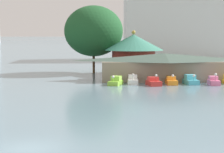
# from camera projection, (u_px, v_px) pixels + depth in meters

# --- Properties ---
(ground_plane) EXTENTS (2000.00, 2000.00, 0.00)m
(ground_plane) POSITION_uv_depth(u_px,v_px,m) (28.00, 149.00, 25.16)
(ground_plane) COLOR slate
(pedal_boat_lime) EXTENTS (2.37, 3.16, 1.49)m
(pedal_boat_lime) POSITION_uv_depth(u_px,v_px,m) (116.00, 81.00, 56.67)
(pedal_boat_lime) COLOR #8CCC3F
(pedal_boat_lime) RESTS_ON ground
(pedal_boat_white) EXTENTS (1.62, 2.82, 1.65)m
(pedal_boat_white) POSITION_uv_depth(u_px,v_px,m) (133.00, 80.00, 57.81)
(pedal_boat_white) COLOR white
(pedal_boat_white) RESTS_ON ground
(pedal_boat_red) EXTENTS (2.13, 2.96, 1.72)m
(pedal_boat_red) POSITION_uv_depth(u_px,v_px,m) (154.00, 82.00, 56.07)
(pedal_boat_red) COLOR red
(pedal_boat_red) RESTS_ON ground
(pedal_boat_orange) EXTENTS (1.48, 2.80, 1.59)m
(pedal_boat_orange) POSITION_uv_depth(u_px,v_px,m) (171.00, 81.00, 57.29)
(pedal_boat_orange) COLOR orange
(pedal_boat_orange) RESTS_ON ground
(pedal_boat_cyan) EXTENTS (2.04, 3.10, 1.54)m
(pedal_boat_cyan) POSITION_uv_depth(u_px,v_px,m) (191.00, 80.00, 57.59)
(pedal_boat_cyan) COLOR #4CB7CC
(pedal_boat_cyan) RESTS_ON ground
(pedal_boat_pink) EXTENTS (1.49, 2.73, 1.81)m
(pedal_boat_pink) POSITION_uv_depth(u_px,v_px,m) (214.00, 81.00, 56.83)
(pedal_boat_pink) COLOR pink
(pedal_boat_pink) RESTS_ON ground
(boathouse) EXTENTS (21.29, 7.76, 4.26)m
(boathouse) POSITION_uv_depth(u_px,v_px,m) (164.00, 66.00, 62.29)
(boathouse) COLOR gray
(boathouse) RESTS_ON ground
(green_roof_pavilion) EXTENTS (10.74, 10.74, 7.92)m
(green_roof_pavilion) POSITION_uv_depth(u_px,v_px,m) (134.00, 51.00, 70.82)
(green_roof_pavilion) COLOR #993328
(green_roof_pavilion) RESTS_ON ground
(shoreline_tree_mid) EXTENTS (10.85, 10.85, 12.52)m
(shoreline_tree_mid) POSITION_uv_depth(u_px,v_px,m) (94.00, 31.00, 72.82)
(shoreline_tree_mid) COLOR brown
(shoreline_tree_mid) RESTS_ON ground
(background_building_block) EXTENTS (35.86, 14.81, 22.95)m
(background_building_block) POSITION_uv_depth(u_px,v_px,m) (187.00, 19.00, 112.10)
(background_building_block) COLOR silver
(background_building_block) RESTS_ON ground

